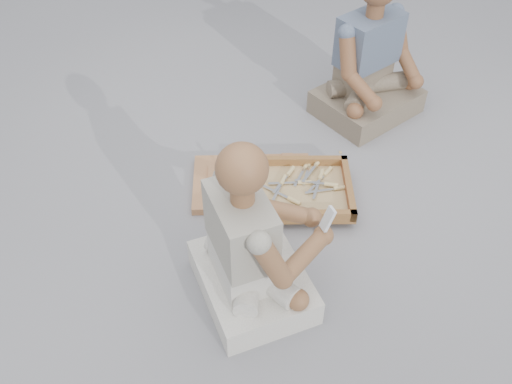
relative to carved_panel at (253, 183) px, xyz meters
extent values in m
plane|color=gray|center=(0.05, -0.54, -0.02)|extent=(60.00, 60.00, 0.00)
cube|color=#A46A3F|center=(0.00, 0.00, 0.00)|extent=(0.69, 0.53, 0.04)
cube|color=brown|center=(0.20, -0.15, 0.03)|extent=(0.62, 0.54, 0.02)
cube|color=brown|center=(0.24, 0.04, 0.06)|extent=(0.53, 0.15, 0.05)
cube|color=brown|center=(0.16, -0.34, 0.06)|extent=(0.53, 0.15, 0.05)
cube|color=brown|center=(0.45, -0.21, 0.06)|extent=(0.13, 0.42, 0.05)
cube|color=brown|center=(-0.05, -0.09, 0.06)|extent=(0.13, 0.42, 0.05)
cube|color=tan|center=(0.20, -0.15, 0.04)|extent=(0.54, 0.46, 0.01)
cube|color=silver|center=(0.23, -0.06, 0.05)|extent=(0.10, 0.13, 0.00)
cylinder|color=tan|center=(0.30, 0.02, 0.05)|extent=(0.06, 0.07, 0.02)
cube|color=silver|center=(0.08, -0.17, 0.06)|extent=(0.09, 0.13, 0.00)
cylinder|color=tan|center=(0.14, -0.08, 0.06)|extent=(0.06, 0.07, 0.02)
cube|color=silver|center=(0.14, -0.09, 0.05)|extent=(0.15, 0.04, 0.00)
cylinder|color=tan|center=(0.24, -0.11, 0.05)|extent=(0.07, 0.03, 0.02)
cube|color=silver|center=(0.08, -0.15, 0.06)|extent=(0.11, 0.12, 0.00)
cylinder|color=tan|center=(0.16, -0.23, 0.06)|extent=(0.06, 0.07, 0.02)
cube|color=silver|center=(0.08, -0.24, 0.05)|extent=(0.11, 0.12, 0.00)
cylinder|color=tan|center=(0.15, -0.32, 0.05)|extent=(0.06, 0.07, 0.02)
cube|color=silver|center=(0.28, -0.07, 0.07)|extent=(0.11, 0.12, 0.00)
cylinder|color=tan|center=(0.36, 0.01, 0.07)|extent=(0.06, 0.07, 0.02)
cube|color=silver|center=(0.29, -0.18, 0.06)|extent=(0.09, 0.14, 0.00)
cylinder|color=tan|center=(0.34, -0.08, 0.06)|extent=(0.05, 0.07, 0.02)
cube|color=silver|center=(0.27, -0.06, 0.05)|extent=(0.08, 0.14, 0.00)
cylinder|color=tan|center=(0.32, 0.04, 0.05)|extent=(0.05, 0.07, 0.02)
cube|color=silver|center=(0.27, -0.12, 0.06)|extent=(0.14, 0.07, 0.00)
cylinder|color=tan|center=(0.37, -0.17, 0.06)|extent=(0.07, 0.05, 0.02)
cube|color=silver|center=(0.30, -0.19, 0.05)|extent=(0.15, 0.02, 0.00)
cylinder|color=tan|center=(0.41, -0.19, 0.05)|extent=(0.07, 0.02, 0.02)
cube|color=silver|center=(0.30, -0.13, 0.05)|extent=(0.12, 0.11, 0.00)
cylinder|color=tan|center=(0.38, -0.06, 0.05)|extent=(0.07, 0.06, 0.02)
cube|color=silver|center=(0.12, -0.11, 0.06)|extent=(0.11, 0.12, 0.00)
cylinder|color=tan|center=(0.19, -0.02, 0.06)|extent=(0.06, 0.07, 0.02)
cube|color=tan|center=(-0.02, -0.22, -0.02)|extent=(0.02, 0.02, 0.00)
cube|color=tan|center=(0.23, -0.38, -0.02)|extent=(0.02, 0.02, 0.00)
cube|color=tan|center=(0.39, -0.10, -0.02)|extent=(0.02, 0.02, 0.00)
cube|color=tan|center=(-0.12, -0.27, -0.02)|extent=(0.02, 0.02, 0.00)
cube|color=tan|center=(-0.06, -0.05, -0.02)|extent=(0.02, 0.02, 0.00)
cube|color=tan|center=(0.54, 0.15, -0.02)|extent=(0.02, 0.02, 0.00)
cube|color=tan|center=(0.06, 0.23, -0.02)|extent=(0.02, 0.02, 0.00)
cube|color=tan|center=(-0.12, 0.22, -0.02)|extent=(0.02, 0.02, 0.00)
cube|color=tan|center=(0.40, -0.22, -0.02)|extent=(0.02, 0.02, 0.00)
cube|color=silver|center=(-0.15, -0.66, 0.05)|extent=(0.49, 0.59, 0.14)
cube|color=silver|center=(-0.21, -0.66, 0.20)|extent=(0.22, 0.32, 0.16)
cube|color=#A39C90|center=(-0.20, -0.66, 0.42)|extent=(0.25, 0.36, 0.27)
sphere|color=brown|center=(-0.19, -0.66, 0.71)|extent=(0.19, 0.19, 0.19)
sphere|color=brown|center=(0.13, -0.56, 0.28)|extent=(0.09, 0.09, 0.09)
sphere|color=brown|center=(0.14, -0.67, 0.28)|extent=(0.09, 0.09, 0.09)
cube|color=#7B6D58|center=(0.81, 0.49, 0.05)|extent=(0.69, 0.64, 0.14)
cube|color=#7B6D58|center=(0.79, 0.54, 0.21)|extent=(0.36, 0.31, 0.17)
cube|color=slate|center=(0.79, 0.53, 0.44)|extent=(0.40, 0.34, 0.29)
sphere|color=brown|center=(1.05, 0.39, 0.22)|extent=(0.09, 0.09, 0.09)
sphere|color=brown|center=(0.74, 0.24, 0.22)|extent=(0.09, 0.09, 0.09)
cube|color=white|center=(0.15, -0.67, 0.38)|extent=(0.06, 0.05, 0.11)
cube|color=black|center=(0.15, -0.67, 0.39)|extent=(0.02, 0.04, 0.03)
camera|label=1|loc=(-0.48, -2.12, 2.03)|focal=40.00mm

